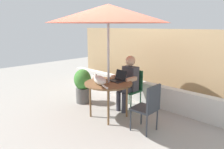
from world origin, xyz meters
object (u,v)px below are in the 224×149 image
object	(u,v)px
patio_umbrella	(108,14)
chair_occupied	(133,86)
cat	(99,80)
potted_plant_near_fence	(83,85)
chair_empty	(149,105)
person_seated	(128,80)
laptop	(119,78)
patio_table	(109,86)

from	to	relation	value
patio_umbrella	chair_occupied	world-z (taller)	patio_umbrella
patio_umbrella	cat	bearing A→B (deg)	-103.68
potted_plant_near_fence	chair_occupied	bearing A→B (deg)	30.65
chair_empty	chair_occupied	bearing A→B (deg)	142.88
person_seated	cat	world-z (taller)	person_seated
chair_occupied	person_seated	xyz separation A→B (m)	(-0.00, -0.16, 0.17)
chair_occupied	laptop	bearing A→B (deg)	-84.63
chair_occupied	chair_empty	distance (m)	1.20
patio_table	chair_occupied	distance (m)	0.79
person_seated	potted_plant_near_fence	size ratio (longest dim) A/B	1.45
patio_table	laptop	bearing A→B (deg)	79.19
person_seated	chair_empty	bearing A→B (deg)	-30.64
chair_empty	potted_plant_near_fence	xyz separation A→B (m)	(-2.01, 0.10, -0.06)
chair_occupied	laptop	world-z (taller)	laptop
patio_umbrella	laptop	distance (m)	1.30
patio_table	laptop	world-z (taller)	laptop
patio_table	cat	size ratio (longest dim) A/B	1.54
chair_occupied	person_seated	bearing A→B (deg)	-90.00
patio_table	patio_umbrella	size ratio (longest dim) A/B	0.42
person_seated	patio_umbrella	bearing A→B (deg)	-90.00
patio_umbrella	chair_occupied	bearing A→B (deg)	90.00
chair_occupied	potted_plant_near_fence	size ratio (longest dim) A/B	1.05
chair_occupied	person_seated	world-z (taller)	person_seated
cat	patio_table	bearing A→B (deg)	76.32
patio_table	potted_plant_near_fence	size ratio (longest dim) A/B	1.16
patio_umbrella	cat	xyz separation A→B (m)	(-0.05, -0.20, -1.25)
patio_umbrella	chair_empty	size ratio (longest dim) A/B	2.64
chair_occupied	cat	world-z (taller)	cat
patio_table	patio_umbrella	xyz separation A→B (m)	(0.00, 0.00, 1.40)
laptop	cat	size ratio (longest dim) A/B	0.52
chair_empty	potted_plant_near_fence	world-z (taller)	chair_empty
chair_empty	person_seated	size ratio (longest dim) A/B	0.72
laptop	potted_plant_near_fence	distance (m)	1.16
patio_table	potted_plant_near_fence	xyz separation A→B (m)	(-1.05, 0.14, -0.22)
patio_umbrella	chair_occupied	size ratio (longest dim) A/B	2.64
potted_plant_near_fence	patio_table	bearing A→B (deg)	-7.79
laptop	potted_plant_near_fence	bearing A→B (deg)	-174.33
person_seated	laptop	size ratio (longest dim) A/B	3.73
patio_table	cat	bearing A→B (deg)	-103.68
patio_table	chair_occupied	xyz separation A→B (m)	(0.00, 0.77, -0.16)
person_seated	potted_plant_near_fence	world-z (taller)	person_seated
person_seated	potted_plant_near_fence	bearing A→B (deg)	-156.06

